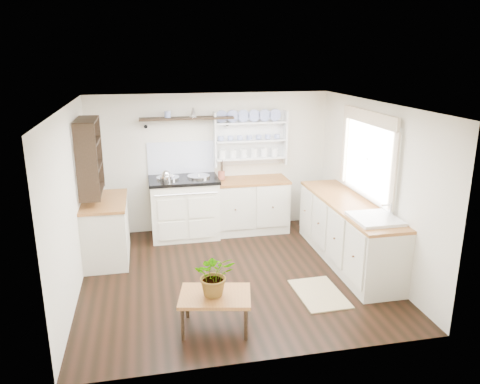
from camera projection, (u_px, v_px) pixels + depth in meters
name	position (u px, v px, depth m)	size (l,w,h in m)	color
floor	(233.00, 275.00, 6.41)	(4.00, 3.80, 0.01)	black
wall_back	(211.00, 162.00, 7.87)	(4.00, 0.02, 2.30)	beige
wall_right	(374.00, 186.00, 6.47)	(0.02, 3.80, 2.30)	beige
wall_left	(71.00, 204.00, 5.69)	(0.02, 3.80, 2.30)	beige
ceiling	(232.00, 105.00, 5.76)	(4.00, 3.80, 0.01)	white
window	(368.00, 155.00, 6.48)	(0.08, 1.55, 1.22)	white
aga_cooker	(184.00, 207.00, 7.64)	(1.11, 0.77, 1.02)	white
back_cabinets	(250.00, 205.00, 7.90)	(1.27, 0.63, 0.90)	beige
right_cabinets	(348.00, 231.00, 6.70)	(0.62, 2.43, 0.90)	beige
belfast_sink	(374.00, 228.00, 5.90)	(0.55, 0.60, 0.45)	white
left_cabinets	(106.00, 229.00, 6.79)	(0.62, 1.13, 0.90)	beige
plate_rack	(250.00, 138.00, 7.84)	(1.20, 0.22, 0.90)	white
high_shelf	(187.00, 119.00, 7.46)	(1.50, 0.29, 0.16)	black
left_shelving	(89.00, 156.00, 6.46)	(0.28, 0.80, 1.05)	black
kettle	(166.00, 178.00, 7.32)	(0.18, 0.18, 0.22)	silver
utensil_crock	(221.00, 175.00, 7.73)	(0.11, 0.11, 0.13)	#A6523C
center_table	(215.00, 298.00, 5.05)	(0.86, 0.69, 0.41)	brown
potted_plant	(215.00, 274.00, 4.97)	(0.43, 0.37, 0.48)	#3F7233
floor_rug	(319.00, 294.00, 5.88)	(0.55, 0.85, 0.02)	#927955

